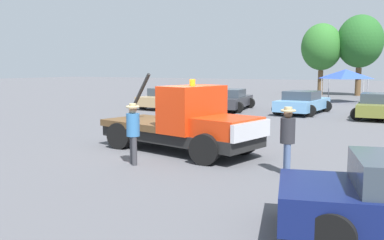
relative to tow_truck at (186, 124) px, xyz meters
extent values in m
plane|color=#545459|center=(-0.33, 0.07, -0.92)|extent=(160.00, 160.00, 0.00)
cube|color=black|center=(-0.33, 0.07, -0.39)|extent=(5.72, 3.01, 0.35)
cube|color=red|center=(1.58, -0.36, 0.06)|extent=(1.87, 2.04, 0.55)
cube|color=silver|center=(2.37, -0.54, 0.03)|extent=(0.53, 1.82, 0.50)
cube|color=red|center=(0.25, -0.06, 0.50)|extent=(1.62, 2.26, 1.44)
cube|color=brown|center=(-1.66, 0.38, -0.11)|extent=(3.11, 2.60, 0.22)
cylinder|color=black|center=(-2.16, 0.49, 0.78)|extent=(1.19, 0.38, 1.63)
cylinder|color=orange|center=(0.25, -0.06, 1.32)|extent=(0.18, 0.18, 0.20)
cylinder|color=black|center=(1.72, 0.61, -0.48)|extent=(0.88, 0.26, 0.88)
cylinder|color=black|center=(1.29, -1.29, -0.48)|extent=(0.88, 0.26, 0.88)
cylinder|color=black|center=(-1.84, 1.42, -0.48)|extent=(0.88, 0.26, 0.88)
cylinder|color=black|center=(-2.27, -0.48, -0.48)|extent=(0.88, 0.26, 0.88)
cylinder|color=black|center=(5.01, -3.96, -0.58)|extent=(0.68, 0.22, 0.68)
cylinder|color=black|center=(5.48, -5.69, -0.58)|extent=(0.68, 0.22, 0.68)
cylinder|color=#475B84|center=(3.56, -1.17, -0.51)|extent=(0.15, 0.15, 0.81)
cylinder|color=#475B84|center=(3.64, -1.36, -0.51)|extent=(0.15, 0.15, 0.81)
cylinder|color=#28282D|center=(3.60, -1.26, 0.21)|extent=(0.37, 0.37, 0.64)
sphere|color=brown|center=(3.60, -1.26, 0.64)|extent=(0.22, 0.22, 0.22)
torus|color=tan|center=(3.60, -1.26, 0.72)|extent=(0.38, 0.38, 0.05)
cylinder|color=tan|center=(3.60, -1.26, 0.76)|extent=(0.20, 0.20, 0.10)
cylinder|color=#38383D|center=(-0.58, -2.09, -0.52)|extent=(0.15, 0.15, 0.80)
cylinder|color=#38383D|center=(-0.42, -2.22, -0.52)|extent=(0.15, 0.15, 0.80)
cylinder|color=teal|center=(-0.50, -2.15, 0.20)|extent=(0.37, 0.37, 0.64)
sphere|color=#A87A56|center=(-0.50, -2.15, 0.63)|extent=(0.22, 0.22, 0.22)
torus|color=tan|center=(-0.50, -2.15, 0.71)|extent=(0.38, 0.38, 0.05)
cylinder|color=tan|center=(-0.50, -2.15, 0.75)|extent=(0.20, 0.20, 0.10)
cube|color=tan|center=(-8.21, 12.48, -0.38)|extent=(2.21, 4.80, 0.60)
cube|color=#333D47|center=(-8.24, 12.25, 0.17)|extent=(1.73, 2.10, 0.50)
cylinder|color=black|center=(-8.89, 14.13, -0.58)|extent=(0.68, 0.22, 0.68)
cylinder|color=black|center=(-7.23, 13.97, -0.58)|extent=(0.68, 0.22, 0.68)
cylinder|color=black|center=(-9.20, 10.99, -0.58)|extent=(0.68, 0.22, 0.68)
cylinder|color=black|center=(-7.54, 10.83, -0.58)|extent=(0.68, 0.22, 0.68)
cube|color=#2D2D33|center=(-4.03, 13.26, -0.38)|extent=(2.50, 5.11, 0.60)
cube|color=#333D47|center=(-3.99, 13.01, 0.17)|extent=(1.88, 2.26, 0.50)
cylinder|color=black|center=(-5.12, 14.78, -0.58)|extent=(0.68, 0.22, 0.68)
cylinder|color=black|center=(-3.41, 15.03, -0.58)|extent=(0.68, 0.22, 0.68)
cylinder|color=black|center=(-4.65, 11.48, -0.58)|extent=(0.68, 0.22, 0.68)
cylinder|color=black|center=(-2.94, 11.73, -0.58)|extent=(0.68, 0.22, 0.68)
cube|color=#669ED1|center=(0.50, 13.34, -0.38)|extent=(2.31, 4.87, 0.60)
cube|color=#333D47|center=(0.48, 13.10, 0.17)|extent=(1.86, 2.12, 0.50)
cylinder|color=black|center=(-0.29, 15.02, -0.58)|extent=(0.68, 0.22, 0.68)
cylinder|color=black|center=(1.55, 14.87, -0.58)|extent=(0.68, 0.22, 0.68)
cylinder|color=black|center=(-0.54, 11.81, -0.58)|extent=(0.68, 0.22, 0.68)
cylinder|color=black|center=(1.29, 11.66, -0.58)|extent=(0.68, 0.22, 0.68)
cube|color=olive|center=(4.62, 12.94, -0.38)|extent=(2.15, 4.84, 0.60)
cube|color=#333D47|center=(4.63, 12.70, 0.17)|extent=(1.80, 2.07, 0.50)
cylinder|color=black|center=(3.62, 14.51, -0.58)|extent=(0.68, 0.22, 0.68)
cylinder|color=black|center=(3.76, 11.28, -0.58)|extent=(0.68, 0.22, 0.68)
cylinder|color=#9E9EA3|center=(-0.05, 21.45, -0.01)|extent=(0.07, 0.07, 1.83)
cylinder|color=#9E9EA3|center=(2.91, 21.45, -0.01)|extent=(0.07, 0.07, 1.83)
cylinder|color=#9E9EA3|center=(-0.05, 24.41, -0.01)|extent=(0.07, 0.07, 1.83)
cylinder|color=#9E9EA3|center=(2.91, 24.41, -0.01)|extent=(0.07, 0.07, 1.83)
pyramid|color=#2D4CB7|center=(1.43, 22.93, 1.26)|extent=(2.96, 2.96, 0.71)
cylinder|color=brown|center=(-2.00, 30.74, 0.28)|extent=(0.48, 0.48, 2.40)
ellipsoid|color=#2D6B28|center=(-2.00, 30.74, 3.71)|extent=(3.84, 3.84, 4.46)
cylinder|color=brown|center=(1.35, 31.49, 0.41)|extent=(0.53, 0.53, 2.65)
ellipsoid|color=#235B23|center=(1.35, 31.49, 4.19)|extent=(4.23, 4.23, 4.91)
camera|label=1|loc=(6.44, -11.75, 1.80)|focal=40.00mm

